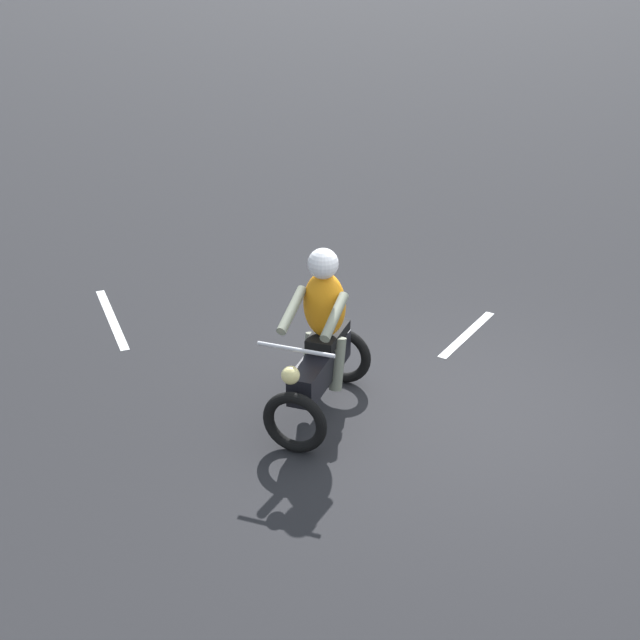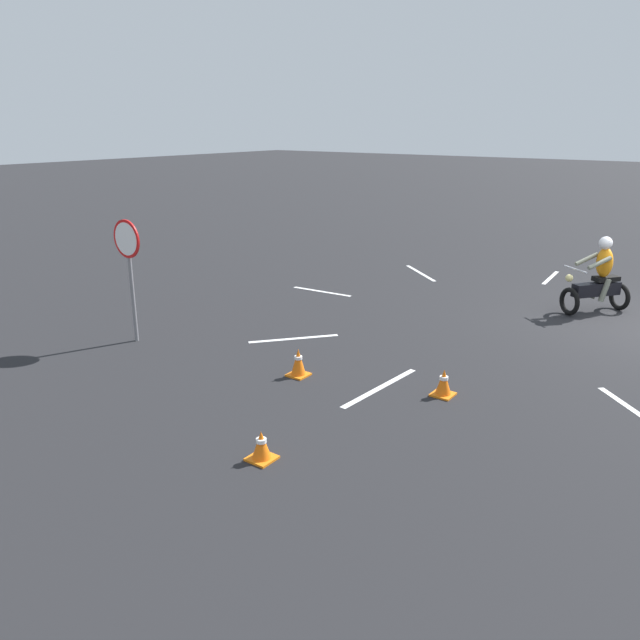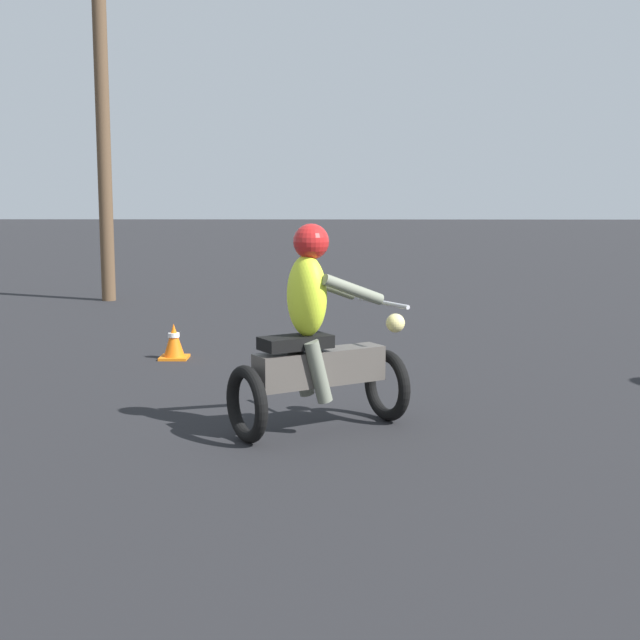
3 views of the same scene
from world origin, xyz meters
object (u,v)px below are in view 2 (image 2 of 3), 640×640
at_px(traffic_cone_far_right, 298,363).
at_px(traffic_cone_mid_left, 261,446).
at_px(traffic_cone_near_right, 444,383).
at_px(stop_sign, 128,256).
at_px(motorcycle_rider_foreground, 599,280).

bearing_deg(traffic_cone_far_right, traffic_cone_mid_left, 118.32).
bearing_deg(traffic_cone_near_right, stop_sign, 11.27).
xyz_separation_m(stop_sign, traffic_cone_near_right, (-5.78, -1.15, -1.43)).
xyz_separation_m(traffic_cone_mid_left, traffic_cone_far_right, (1.27, -2.36, 0.04)).
xyz_separation_m(motorcycle_rider_foreground, traffic_cone_near_right, (0.78, 5.94, -0.52)).
distance_m(motorcycle_rider_foreground, traffic_cone_near_right, 6.01).
height_order(stop_sign, traffic_cone_mid_left, stop_sign).
relative_size(stop_sign, traffic_cone_mid_left, 5.97).
xyz_separation_m(motorcycle_rider_foreground, traffic_cone_mid_left, (1.75, 8.99, -0.54)).
distance_m(motorcycle_rider_foreground, traffic_cone_far_right, 7.30).
height_order(motorcycle_rider_foreground, stop_sign, stop_sign).
bearing_deg(traffic_cone_far_right, stop_sign, 7.56).
relative_size(motorcycle_rider_foreground, stop_sign, 0.72).
height_order(traffic_cone_mid_left, traffic_cone_far_right, traffic_cone_far_right).
relative_size(motorcycle_rider_foreground, traffic_cone_mid_left, 4.31).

